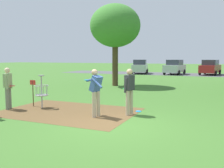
% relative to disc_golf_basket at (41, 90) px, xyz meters
% --- Properties ---
extents(ground_plane, '(160.00, 160.00, 0.00)m').
position_rel_disc_golf_basket_xyz_m(ground_plane, '(3.94, -1.34, -0.75)').
color(ground_plane, '#3D6B28').
extents(dirt_tee_pad, '(5.20, 3.68, 0.01)m').
position_rel_disc_golf_basket_xyz_m(dirt_tee_pad, '(1.49, -0.20, -0.75)').
color(dirt_tee_pad, brown).
rests_on(dirt_tee_pad, ground).
extents(disc_golf_basket, '(0.98, 0.58, 1.39)m').
position_rel_disc_golf_basket_xyz_m(disc_golf_basket, '(0.00, 0.00, 0.00)').
color(disc_golf_basket, '#9E9EA3').
rests_on(disc_golf_basket, ground).
extents(player_throwing, '(0.44, 0.50, 1.71)m').
position_rel_disc_golf_basket_xyz_m(player_throwing, '(-1.01, -0.79, 0.21)').
color(player_throwing, slate).
rests_on(player_throwing, ground).
extents(player_waiting_left, '(1.01, 0.70, 1.71)m').
position_rel_disc_golf_basket_xyz_m(player_waiting_left, '(2.89, -0.53, 0.23)').
color(player_waiting_left, tan).
rests_on(player_waiting_left, ground).
extents(player_waiting_right, '(0.44, 0.50, 1.71)m').
position_rel_disc_golf_basket_xyz_m(player_waiting_right, '(3.88, 0.25, 0.21)').
color(player_waiting_right, tan).
rests_on(player_waiting_right, ground).
extents(frisbee_by_tee, '(0.23, 0.23, 0.02)m').
position_rel_disc_golf_basket_xyz_m(frisbee_by_tee, '(4.02, 0.91, -0.74)').
color(frisbee_by_tee, '#1E93DB').
rests_on(frisbee_by_tee, ground).
extents(tree_mid_left, '(3.72, 3.72, 6.04)m').
position_rel_disc_golf_basket_xyz_m(tree_mid_left, '(-0.40, 8.99, 3.66)').
color(tree_mid_left, '#4C3823').
rests_on(tree_mid_left, ground).
extents(parking_lot_strip, '(36.00, 6.00, 0.01)m').
position_rel_disc_golf_basket_xyz_m(parking_lot_strip, '(3.94, 24.28, -0.75)').
color(parking_lot_strip, '#4C4C51').
rests_on(parking_lot_strip, ground).
extents(parked_car_leftmost, '(2.67, 4.49, 1.84)m').
position_rel_disc_golf_basket_xyz_m(parked_car_leftmost, '(-2.99, 23.55, 0.17)').
color(parked_car_leftmost, '#B2B7BC').
rests_on(parked_car_leftmost, ground).
extents(parked_car_center_left, '(2.32, 4.37, 1.84)m').
position_rel_disc_golf_basket_xyz_m(parked_car_center_left, '(1.48, 23.79, 0.17)').
color(parked_car_center_left, '#B2B7BC').
rests_on(parked_car_center_left, ground).
extents(parked_car_center_right, '(2.48, 4.44, 1.84)m').
position_rel_disc_golf_basket_xyz_m(parked_car_center_right, '(5.62, 24.68, 0.17)').
color(parked_car_center_right, maroon).
rests_on(parked_car_center_right, ground).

